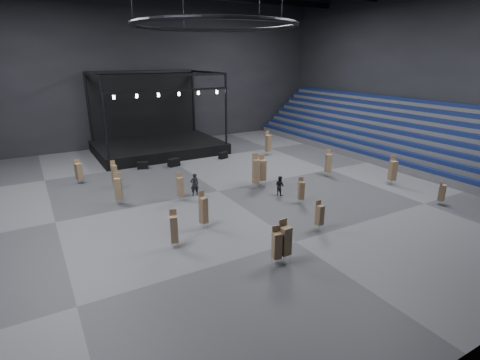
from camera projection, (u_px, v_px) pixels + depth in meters
floor at (218, 191)px, 31.55m from camera, size 50.00×50.00×0.00m
wall_back at (140, 72)px, 45.98m from camera, size 50.00×0.20×18.00m
wall_right at (422, 74)px, 40.58m from camera, size 0.20×42.00×18.00m
bleachers_right at (401, 142)px, 41.89m from camera, size 7.20×40.00×6.40m
stage at (156, 139)px, 44.44m from camera, size 14.00×10.00×9.20m
truss_ring at (215, 25)px, 27.46m from camera, size 12.30×12.30×5.15m
flight_case_left at (143, 165)px, 37.71m from camera, size 1.19×0.84×0.72m
flight_case_mid at (174, 162)px, 38.57m from camera, size 1.32×0.88×0.81m
flight_case_right at (223, 155)px, 41.53m from camera, size 1.16×0.81×0.70m
chair_stack_0 at (180, 186)px, 29.15m from camera, size 0.45×0.45×2.28m
chair_stack_1 at (114, 174)px, 32.17m from camera, size 0.49×0.49×2.37m
chair_stack_2 at (328, 163)px, 35.07m from camera, size 0.64×0.64×2.57m
chair_stack_3 at (393, 170)px, 32.68m from camera, size 0.68×0.68×2.61m
chair_stack_4 at (118, 188)px, 28.42m from camera, size 0.64×0.64×2.49m
chair_stack_5 at (262, 170)px, 32.61m from camera, size 0.62×0.62×2.75m
chair_stack_6 at (301, 190)px, 28.64m from camera, size 0.53×0.53×2.06m
chair_stack_7 at (203, 210)px, 24.40m from camera, size 0.55×0.55×2.57m
chair_stack_8 at (320, 214)px, 24.26m from camera, size 0.46×0.46×2.00m
chair_stack_9 at (268, 143)px, 42.65m from camera, size 0.60×0.60×2.78m
chair_stack_10 at (256, 171)px, 31.88m from camera, size 0.59×0.59×3.03m
chair_stack_11 at (277, 245)px, 20.14m from camera, size 0.54×0.54×2.22m
chair_stack_12 at (174, 229)px, 21.90m from camera, size 0.54×0.54×2.40m
chair_stack_13 at (442, 192)px, 28.37m from camera, size 0.56×0.56×1.89m
chair_stack_14 at (285, 240)px, 20.35m from camera, size 0.59×0.59×2.49m
chair_stack_15 at (79, 171)px, 33.13m from camera, size 0.65×0.65×2.18m
man_center at (195, 184)px, 30.29m from camera, size 0.74×0.53×1.89m
crew_member at (280, 185)px, 30.46m from camera, size 0.76×0.89×1.62m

